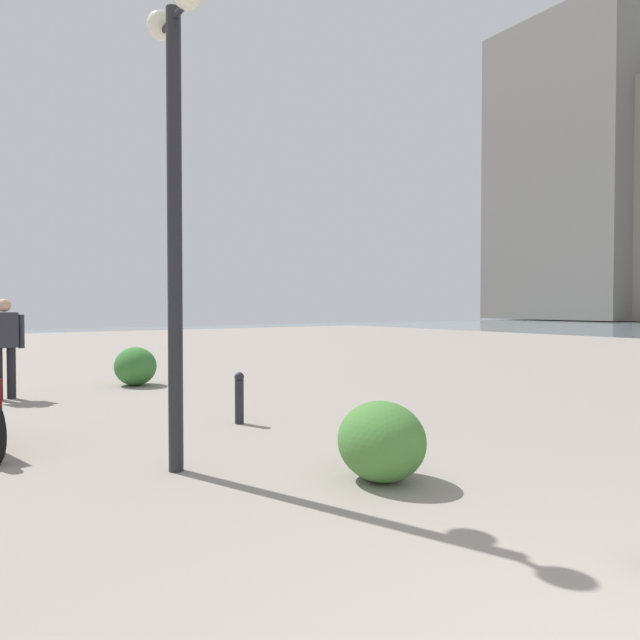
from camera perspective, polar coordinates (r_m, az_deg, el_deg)
The scene contains 6 objects.
building_highrise at distance 78.01m, azimuth 24.08°, elevation 13.55°, with size 17.61×11.46×36.29m.
lamppost at distance 5.66m, azimuth -14.69°, elevation 15.42°, with size 0.98×0.28×4.51m.
pedestrian at distance 10.87m, azimuth -29.58°, elevation -1.89°, with size 0.27×0.62×1.71m.
bollard_mid at distance 7.64m, azimuth -8.26°, elevation -7.77°, with size 0.13×0.13×0.70m.
shrub_low at distance 11.76m, azimuth -18.37°, elevation -4.51°, with size 0.90×0.81×0.77m.
shrub_round at distance 5.19m, azimuth 6.30°, elevation -12.21°, with size 0.85×0.77×0.72m.
Camera 1 is at (-0.64, 2.38, 1.58)m, focal length 31.28 mm.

